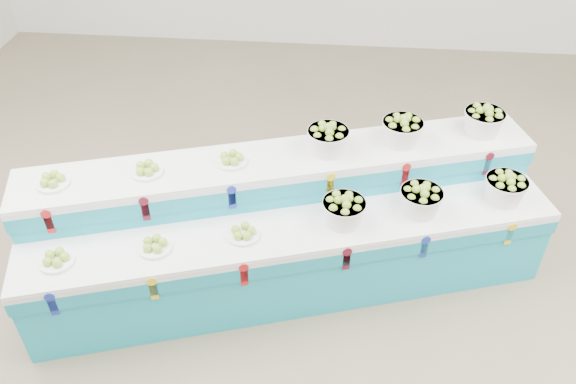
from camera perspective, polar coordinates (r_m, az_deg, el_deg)
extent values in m
plane|color=#72654E|center=(4.63, 6.07, -12.83)|extent=(10.00, 10.00, 0.00)
cylinder|color=white|center=(4.32, -21.67, -6.01)|extent=(0.30, 0.30, 0.09)
cylinder|color=white|center=(4.22, -12.88, -4.98)|extent=(0.30, 0.30, 0.09)
cylinder|color=white|center=(4.22, -4.39, -3.87)|extent=(0.30, 0.30, 0.09)
cylinder|color=white|center=(4.51, -21.99, 1.12)|extent=(0.30, 0.30, 0.09)
cylinder|color=white|center=(4.42, -13.62, 2.26)|extent=(0.30, 0.30, 0.09)
cylinder|color=white|center=(4.42, -5.54, 3.31)|extent=(0.30, 0.30, 0.09)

